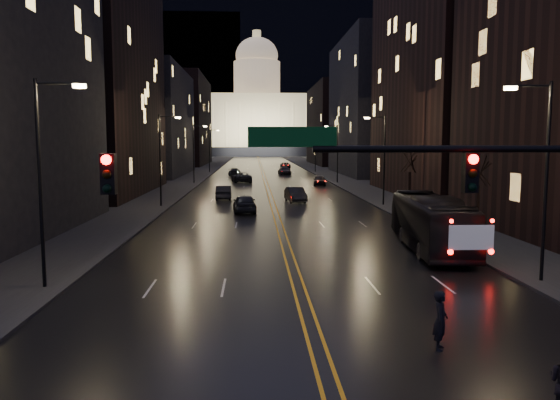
{
  "coord_description": "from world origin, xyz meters",
  "views": [
    {
      "loc": [
        -1.97,
        -13.49,
        6.38
      ],
      "look_at": [
        -0.67,
        12.86,
        3.56
      ],
      "focal_mm": 35.0,
      "sensor_mm": 36.0,
      "label": 1
    }
  ],
  "objects": [
    {
      "name": "ground",
      "position": [
        0.0,
        0.0,
        0.0
      ],
      "size": [
        900.0,
        900.0,
        0.0
      ],
      "primitive_type": "plane",
      "color": "black",
      "rests_on": "ground"
    },
    {
      "name": "road",
      "position": [
        0.0,
        130.0,
        0.01
      ],
      "size": [
        20.0,
        320.0,
        0.02
      ],
      "primitive_type": "cube",
      "color": "black",
      "rests_on": "ground"
    },
    {
      "name": "sidewalk_left",
      "position": [
        -14.0,
        130.0,
        0.08
      ],
      "size": [
        8.0,
        320.0,
        0.16
      ],
      "primitive_type": "cube",
      "color": "black",
      "rests_on": "ground"
    },
    {
      "name": "sidewalk_right",
      "position": [
        14.0,
        130.0,
        0.08
      ],
      "size": [
        8.0,
        320.0,
        0.16
      ],
      "primitive_type": "cube",
      "color": "black",
      "rests_on": "ground"
    },
    {
      "name": "center_line",
      "position": [
        0.0,
        130.0,
        0.03
      ],
      "size": [
        0.62,
        320.0,
        0.01
      ],
      "primitive_type": "cube",
      "color": "orange",
      "rests_on": "road"
    },
    {
      "name": "building_left_mid",
      "position": [
        -21.0,
        54.0,
        14.0
      ],
      "size": [
        12.0,
        30.0,
        28.0
      ],
      "primitive_type": "cube",
      "color": "black",
      "rests_on": "ground"
    },
    {
      "name": "building_left_far",
      "position": [
        -21.0,
        92.0,
        10.0
      ],
      "size": [
        12.0,
        34.0,
        20.0
      ],
      "primitive_type": "cube",
      "color": "black",
      "rests_on": "ground"
    },
    {
      "name": "building_left_dist",
      "position": [
        -21.0,
        140.0,
        12.0
      ],
      "size": [
        12.0,
        40.0,
        24.0
      ],
      "primitive_type": "cube",
      "color": "black",
      "rests_on": "ground"
    },
    {
      "name": "building_right_tall",
      "position": [
        21.0,
        50.0,
        19.0
      ],
      "size": [
        12.0,
        30.0,
        38.0
      ],
      "primitive_type": "cube",
      "color": "black",
      "rests_on": "ground"
    },
    {
      "name": "building_right_mid",
      "position": [
        21.0,
        92.0,
        13.0
      ],
      "size": [
        12.0,
        34.0,
        26.0
      ],
      "primitive_type": "cube",
      "color": "black",
      "rests_on": "ground"
    },
    {
      "name": "building_right_dist",
      "position": [
        21.0,
        140.0,
        11.0
      ],
      "size": [
        12.0,
        40.0,
        22.0
      ],
      "primitive_type": "cube",
      "color": "black",
      "rests_on": "ground"
    },
    {
      "name": "mountain_ridge",
      "position": [
        40.0,
        380.0,
        65.0
      ],
      "size": [
        520.0,
        60.0,
        130.0
      ],
      "primitive_type": "cube",
      "color": "black",
      "rests_on": "ground"
    },
    {
      "name": "capitol",
      "position": [
        0.0,
        250.0,
        17.15
      ],
      "size": [
        90.0,
        50.0,
        58.5
      ],
      "color": "black",
      "rests_on": "ground"
    },
    {
      "name": "streetlamp_right_near",
      "position": [
        10.81,
        10.0,
        5.08
      ],
      "size": [
        2.13,
        0.25,
        9.0
      ],
      "color": "black",
      "rests_on": "ground"
    },
    {
      "name": "streetlamp_left_near",
      "position": [
        -10.81,
        10.0,
        5.08
      ],
      "size": [
        2.13,
        0.25,
        9.0
      ],
      "color": "black",
      "rests_on": "ground"
    },
    {
      "name": "streetlamp_right_mid",
      "position": [
        10.81,
        40.0,
        5.08
      ],
      "size": [
        2.13,
        0.25,
        9.0
      ],
      "color": "black",
      "rests_on": "ground"
    },
    {
      "name": "streetlamp_left_mid",
      "position": [
        -10.81,
        40.0,
        5.08
      ],
      "size": [
        2.13,
        0.25,
        9.0
      ],
      "color": "black",
      "rests_on": "ground"
    },
    {
      "name": "streetlamp_right_far",
      "position": [
        10.81,
        70.0,
        5.08
      ],
      "size": [
        2.13,
        0.25,
        9.0
      ],
      "color": "black",
      "rests_on": "ground"
    },
    {
      "name": "streetlamp_left_far",
      "position": [
        -10.81,
        70.0,
        5.08
      ],
      "size": [
        2.13,
        0.25,
        9.0
      ],
      "color": "black",
      "rests_on": "ground"
    },
    {
      "name": "streetlamp_right_dist",
      "position": [
        10.81,
        100.0,
        5.08
      ],
      "size": [
        2.13,
        0.25,
        9.0
      ],
      "color": "black",
      "rests_on": "ground"
    },
    {
      "name": "streetlamp_left_dist",
      "position": [
        -10.81,
        100.0,
        5.08
      ],
      "size": [
        2.13,
        0.25,
        9.0
      ],
      "color": "black",
      "rests_on": "ground"
    },
    {
      "name": "tree_right_mid",
      "position": [
        13.0,
        22.0,
        4.53
      ],
      "size": [
        2.4,
        2.4,
        6.65
      ],
      "color": "black",
      "rests_on": "ground"
    },
    {
      "name": "tree_right_far",
      "position": [
        13.0,
        38.0,
        4.53
      ],
      "size": [
        2.4,
        2.4,
        6.65
      ],
      "color": "black",
      "rests_on": "ground"
    },
    {
      "name": "bus",
      "position": [
        8.5,
        17.9,
        1.61
      ],
      "size": [
        3.73,
        11.79,
        3.23
      ],
      "primitive_type": "imported",
      "rotation": [
        0.0,
        0.0,
        -0.09
      ],
      "color": "black",
      "rests_on": "ground"
    },
    {
      "name": "oncoming_car_a",
      "position": [
        -2.77,
        35.65,
        0.84
      ],
      "size": [
        2.33,
        5.04,
        1.67
      ],
      "primitive_type": "imported",
      "rotation": [
        0.0,
        0.0,
        3.21
      ],
      "color": "black",
      "rests_on": "ground"
    },
    {
      "name": "oncoming_car_b",
      "position": [
        -5.25,
        47.03,
        0.78
      ],
      "size": [
        1.74,
        4.75,
        1.56
      ],
      "primitive_type": "imported",
      "rotation": [
        0.0,
        0.0,
        3.16
      ],
      "color": "black",
      "rests_on": "ground"
    },
    {
      "name": "oncoming_car_c",
      "position": [
        -3.82,
        72.61,
        0.83
      ],
      "size": [
        3.53,
        6.26,
        1.65
      ],
      "primitive_type": "imported",
      "rotation": [
        0.0,
        0.0,
        3.28
      ],
      "color": "black",
      "rests_on": "ground"
    },
    {
      "name": "oncoming_car_d",
      "position": [
        -5.56,
        90.81,
        0.7
      ],
      "size": [
        2.37,
        5.0,
        1.41
      ],
      "primitive_type": "imported",
      "rotation": [
        0.0,
        0.0,
        3.06
      ],
      "color": "black",
      "rests_on": "ground"
    },
    {
      "name": "receding_car_a",
      "position": [
        2.5,
        43.88,
        0.8
      ],
      "size": [
        2.22,
        4.99,
        1.59
      ],
      "primitive_type": "imported",
      "rotation": [
        0.0,
        0.0,
        0.11
      ],
      "color": "black",
      "rests_on": "ground"
    },
    {
      "name": "receding_car_b",
      "position": [
        7.78,
        65.99,
        0.76
      ],
      "size": [
        2.31,
        4.65,
        1.52
      ],
      "primitive_type": "imported",
      "rotation": [
        0.0,
        0.0,
        -0.12
      ],
      "color": "black",
      "rests_on": "ground"
    },
    {
      "name": "receding_car_c",
      "position": [
        4.12,
        92.14,
        0.76
      ],
      "size": [
        2.54,
        5.41,
        1.53
      ],
      "primitive_type": "imported",
      "rotation": [
        0.0,
        0.0,
        0.08
      ],
      "color": "black",
      "rests_on": "ground"
    },
    {
      "name": "receding_car_d",
      "position": [
        5.84,
        119.07,
        0.71
      ],
      "size": [
        2.36,
        5.1,
        1.42
      ],
      "primitive_type": "imported",
      "rotation": [
        0.0,
        0.0,
        0.0
      ],
      "color": "black",
      "rests_on": "ground"
    },
    {
      "name": "pedestrian_a",
      "position": [
        3.75,
        2.49,
        0.92
      ],
      "size": [
        0.65,
        0.78,
        1.84
      ],
      "primitive_type": "imported",
      "rotation": [
        0.0,
        0.0,
        1.21
      ],
      "color": "black",
      "rests_on": "ground"
    }
  ]
}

